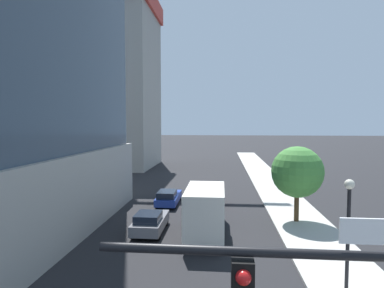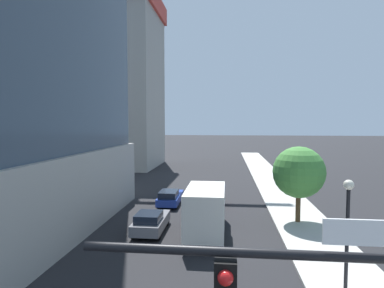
% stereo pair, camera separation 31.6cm
% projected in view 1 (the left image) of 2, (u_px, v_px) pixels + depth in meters
% --- Properties ---
extents(sidewalk, '(4.26, 120.00, 0.15)m').
position_uv_depth(sidewalk, '(312.00, 235.00, 21.45)').
color(sidewalk, '#B2AFA8').
rests_on(sidewalk, ground).
extents(construction_building, '(26.99, 15.30, 38.76)m').
position_uv_depth(construction_building, '(111.00, 74.00, 55.55)').
color(construction_building, '#9E9B93').
rests_on(construction_building, ground).
extents(street_lamp, '(0.44, 0.44, 4.98)m').
position_uv_depth(street_lamp, '(349.00, 217.00, 14.06)').
color(street_lamp, black).
rests_on(street_lamp, sidewalk).
extents(street_tree, '(3.86, 3.86, 5.69)m').
position_uv_depth(street_tree, '(297.00, 172.00, 24.15)').
color(street_tree, brown).
rests_on(street_tree, sidewalk).
extents(car_red, '(1.89, 4.40, 1.38)m').
position_uv_depth(car_red, '(210.00, 199.00, 29.21)').
color(car_red, red).
rests_on(car_red, ground).
extents(car_gray, '(1.93, 4.35, 1.52)m').
position_uv_depth(car_gray, '(150.00, 222.00, 22.20)').
color(car_gray, slate).
rests_on(car_gray, ground).
extents(car_blue, '(1.86, 4.67, 1.44)m').
position_uv_depth(car_blue, '(168.00, 197.00, 29.78)').
color(car_blue, '#233D9E').
rests_on(car_blue, ground).
extents(box_truck, '(2.44, 7.30, 3.40)m').
position_uv_depth(box_truck, '(206.00, 208.00, 21.58)').
color(box_truck, '#1E4799').
rests_on(box_truck, ground).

